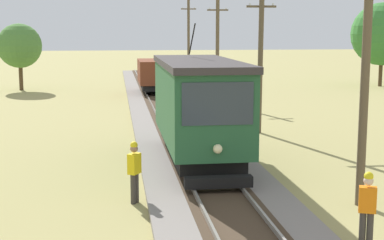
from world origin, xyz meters
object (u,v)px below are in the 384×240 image
at_px(second_worker, 134,169).
at_px(utility_pole_distant, 189,40).
at_px(utility_pole_mid, 260,60).
at_px(tree_right_near, 20,46).
at_px(track_worker, 367,207).
at_px(gravel_pile, 230,89).
at_px(red_tram, 198,106).
at_px(utility_pole_far, 217,49).
at_px(tree_left_near, 382,34).
at_px(freight_car, 155,74).
at_px(utility_pole_near_tram, 365,84).

bearing_deg(second_worker, utility_pole_distant, -65.44).
xyz_separation_m(utility_pole_mid, tree_right_near, (-14.37, 21.70, 0.11)).
bearing_deg(utility_pole_distant, track_worker, -91.71).
height_order(utility_pole_mid, tree_right_near, utility_pole_mid).
bearing_deg(gravel_pile, second_worker, -107.10).
relative_size(red_tram, utility_pole_far, 1.22).
relative_size(second_worker, tree_left_near, 0.25).
bearing_deg(tree_right_near, red_tram, -69.27).
height_order(freight_car, track_worker, freight_car).
distance_m(utility_pole_distant, track_worker, 41.48).
distance_m(utility_pole_far, tree_right_near, 17.63).
relative_size(utility_pole_distant, second_worker, 4.29).
height_order(red_tram, gravel_pile, red_tram).
xyz_separation_m(track_worker, tree_right_near, (-13.14, 36.33, 2.59)).
height_order(utility_pole_distant, second_worker, utility_pole_distant).
distance_m(gravel_pile, track_worker, 29.73).
relative_size(tree_left_near, tree_right_near, 1.34).
bearing_deg(tree_right_near, tree_left_near, -1.55).
bearing_deg(gravel_pile, red_tram, -104.30).
xyz_separation_m(gravel_pile, tree_left_near, (14.47, 5.91, 3.90)).
bearing_deg(red_tram, tree_left_near, 53.70).
distance_m(track_worker, second_worker, 6.53).
xyz_separation_m(utility_pole_distant, track_worker, (-1.23, -41.35, -2.94)).
distance_m(track_worker, tree_left_near, 39.64).
bearing_deg(utility_pole_near_tram, gravel_pile, 86.62).
bearing_deg(utility_pole_far, utility_pole_near_tram, -90.00).
bearing_deg(track_worker, tree_right_near, 42.44).
relative_size(utility_pole_near_tram, second_worker, 3.71).
height_order(red_tram, utility_pole_distant, utility_pole_distant).
bearing_deg(track_worker, utility_pole_mid, 17.74).
xyz_separation_m(red_tram, track_worker, (2.59, -8.46, -1.21)).
bearing_deg(freight_car, gravel_pile, -17.73).
bearing_deg(red_tram, tree_right_near, 110.73).
height_order(track_worker, second_worker, same).
height_order(utility_pole_distant, tree_left_near, utility_pole_distant).
distance_m(freight_car, second_worker, 27.27).
bearing_deg(track_worker, utility_pole_near_tram, 1.18).
xyz_separation_m(utility_pole_near_tram, second_worker, (-6.26, 1.01, -2.43)).
height_order(track_worker, tree_right_near, tree_right_near).
height_order(red_tram, track_worker, red_tram).
bearing_deg(tree_left_near, red_tram, -126.30).
bearing_deg(utility_pole_distant, second_worker, -99.56).
relative_size(freight_car, gravel_pile, 1.76).
xyz_separation_m(utility_pole_near_tram, utility_pole_mid, (-0.00, 11.48, 0.06)).
bearing_deg(utility_pole_far, utility_pole_mid, -90.00).
bearing_deg(utility_pole_distant, utility_pole_far, -90.00).
height_order(red_tram, second_worker, red_tram).
relative_size(freight_car, second_worker, 2.91).
distance_m(utility_pole_mid, second_worker, 12.45).
relative_size(utility_pole_mid, second_worker, 3.78).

